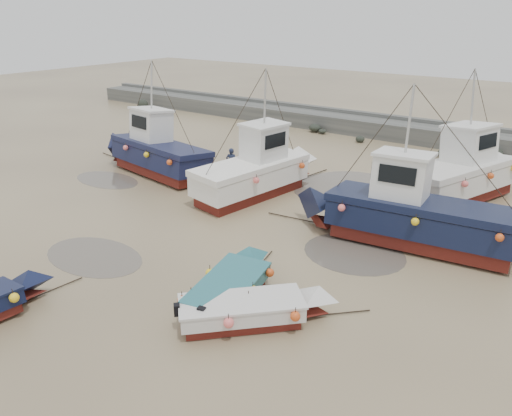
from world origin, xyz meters
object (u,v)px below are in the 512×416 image
Objects in this scene: cabin_boat_1 at (259,169)px; cabin_boat_3 at (466,172)px; person at (232,177)px; dinghy_3 at (254,308)px; dinghy_2 at (233,283)px; cabin_boat_2 at (406,212)px; cabin_boat_0 at (152,150)px.

cabin_boat_3 is at bearing 41.71° from cabin_boat_1.
cabin_boat_3 is 5.63× the size of person.
cabin_boat_1 reaches higher than dinghy_3.
person is (-7.81, 9.91, -0.55)m from dinghy_2.
cabin_boat_3 reaches higher than dinghy_3.
cabin_boat_3 is at bearing -11.69° from cabin_boat_2.
cabin_boat_0 is at bearing 133.81° from dinghy_2.
dinghy_3 is 2.79× the size of person.
dinghy_3 reaches higher than person.
cabin_boat_0 reaches higher than person.
cabin_boat_0 is 5.80× the size of person.
cabin_boat_0 is 0.93× the size of cabin_boat_2.
cabin_boat_2 is (3.04, 7.31, 0.78)m from dinghy_2.
cabin_boat_1 is (-6.38, 9.33, 0.82)m from dinghy_3.
person is at bearing -55.96° from cabin_boat_0.
cabin_boat_0 is at bearing -139.39° from cabin_boat_3.
dinghy_2 is at bearing -114.47° from cabin_boat_0.
cabin_boat_3 is (3.64, 14.02, 0.81)m from dinghy_2.
cabin_boat_3 is at bearing 126.22° from dinghy_3.
cabin_boat_0 and cabin_boat_1 have the same top height.
dinghy_2 is at bearing 99.03° from person.
cabin_boat_2 reaches higher than person.
person is (-9.22, 10.68, -0.55)m from dinghy_3.
cabin_boat_1 and cabin_boat_3 have the same top height.
cabin_boat_0 is at bearing -4.28° from person.
cabin_boat_0 is at bearing -165.78° from cabin_boat_1.
person is at bearing 115.63° from dinghy_2.
cabin_boat_3 is at bearing 62.80° from dinghy_2.
dinghy_2 is 0.60× the size of cabin_boat_3.
dinghy_2 is 1.20× the size of dinghy_3.
cabin_boat_1 is 3.43m from person.
cabin_boat_0 is (-12.00, 7.96, 0.80)m from dinghy_2.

